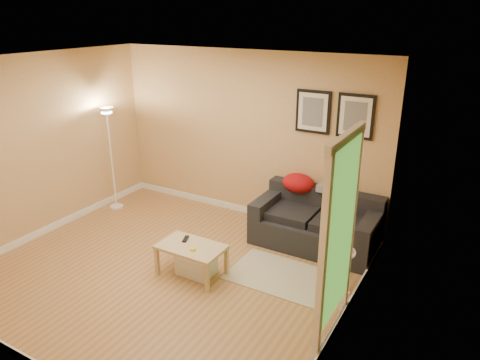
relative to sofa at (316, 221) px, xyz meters
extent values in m
plane|color=#AB7B49|center=(-1.38, -1.53, -0.38)|extent=(4.50, 4.50, 0.00)
plane|color=white|center=(-1.38, -1.53, 2.23)|extent=(4.50, 4.50, 0.00)
plane|color=tan|center=(-1.38, 0.47, 0.92)|extent=(4.50, 0.00, 4.50)
plane|color=tan|center=(-1.38, -3.53, 0.92)|extent=(4.50, 0.00, 4.50)
plane|color=tan|center=(-3.63, -1.53, 0.92)|extent=(0.00, 4.00, 4.00)
plane|color=tan|center=(0.87, -1.53, 0.92)|extent=(0.00, 4.00, 4.00)
cube|color=white|center=(-1.38, 0.46, -0.33)|extent=(4.50, 0.02, 0.10)
cube|color=white|center=(-3.62, -1.53, -0.33)|extent=(0.02, 4.00, 0.10)
cube|color=white|center=(0.86, -1.53, -0.33)|extent=(0.02, 4.00, 0.10)
cube|color=#BEB896|center=(-0.08, -0.98, -0.37)|extent=(1.25, 0.85, 0.01)
cube|color=#668C4C|center=(-1.49, -0.97, -0.37)|extent=(0.70, 0.50, 0.01)
cube|color=black|center=(-1.21, -1.40, 0.04)|extent=(0.10, 0.17, 0.02)
cylinder|color=yellow|center=(-0.97, -1.57, 0.05)|extent=(0.07, 0.07, 0.03)
camera|label=1|loc=(1.89, -5.41, 2.74)|focal=33.53mm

